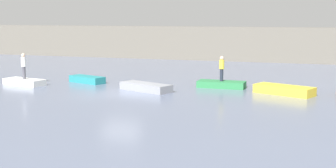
{
  "coord_description": "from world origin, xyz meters",
  "views": [
    {
      "loc": [
        11.64,
        -25.65,
        4.68
      ],
      "look_at": [
        2.33,
        2.08,
        0.4
      ],
      "focal_mm": 50.1,
      "sensor_mm": 36.0,
      "label": 1
    }
  ],
  "objects_px": {
    "person_yellow_shirt": "(222,67)",
    "rowboat_white": "(24,82)",
    "rowboat_green": "(221,84)",
    "rowboat_teal": "(87,79)",
    "rowboat_grey": "(146,87)",
    "person_white_shirt": "(24,65)",
    "rowboat_yellow": "(284,90)"
  },
  "relations": [
    {
      "from": "rowboat_teal",
      "to": "rowboat_yellow",
      "type": "relative_size",
      "value": 0.77
    },
    {
      "from": "person_white_shirt",
      "to": "person_yellow_shirt",
      "type": "relative_size",
      "value": 1.06
    },
    {
      "from": "rowboat_teal",
      "to": "person_white_shirt",
      "type": "distance_m",
      "value": 4.39
    },
    {
      "from": "rowboat_teal",
      "to": "person_yellow_shirt",
      "type": "distance_m",
      "value": 9.53
    },
    {
      "from": "rowboat_teal",
      "to": "rowboat_green",
      "type": "xyz_separation_m",
      "value": [
        9.43,
        0.81,
        -0.02
      ]
    },
    {
      "from": "rowboat_yellow",
      "to": "rowboat_green",
      "type": "bearing_deg",
      "value": -176.34
    },
    {
      "from": "rowboat_teal",
      "to": "rowboat_yellow",
      "type": "bearing_deg",
      "value": 16.74
    },
    {
      "from": "rowboat_green",
      "to": "rowboat_yellow",
      "type": "bearing_deg",
      "value": -19.31
    },
    {
      "from": "rowboat_teal",
      "to": "rowboat_grey",
      "type": "distance_m",
      "value": 5.59
    },
    {
      "from": "rowboat_teal",
      "to": "person_yellow_shirt",
      "type": "bearing_deg",
      "value": 24.31
    },
    {
      "from": "rowboat_grey",
      "to": "person_white_shirt",
      "type": "distance_m",
      "value": 8.85
    },
    {
      "from": "rowboat_yellow",
      "to": "person_white_shirt",
      "type": "relative_size",
      "value": 2.02
    },
    {
      "from": "rowboat_white",
      "to": "rowboat_grey",
      "type": "height_order",
      "value": "rowboat_grey"
    },
    {
      "from": "rowboat_green",
      "to": "person_yellow_shirt",
      "type": "relative_size",
      "value": 1.88
    },
    {
      "from": "rowboat_teal",
      "to": "rowboat_green",
      "type": "bearing_deg",
      "value": 24.31
    },
    {
      "from": "person_white_shirt",
      "to": "person_yellow_shirt",
      "type": "distance_m",
      "value": 13.35
    },
    {
      "from": "rowboat_grey",
      "to": "rowboat_green",
      "type": "bearing_deg",
      "value": 56.79
    },
    {
      "from": "rowboat_white",
      "to": "person_yellow_shirt",
      "type": "distance_m",
      "value": 13.4
    },
    {
      "from": "rowboat_green",
      "to": "rowboat_teal",
      "type": "bearing_deg",
      "value": -175.15
    },
    {
      "from": "person_yellow_shirt",
      "to": "rowboat_white",
      "type": "bearing_deg",
      "value": -166.58
    },
    {
      "from": "rowboat_grey",
      "to": "rowboat_green",
      "type": "relative_size",
      "value": 1.15
    },
    {
      "from": "person_yellow_shirt",
      "to": "rowboat_teal",
      "type": "bearing_deg",
      "value": -175.09
    },
    {
      "from": "rowboat_green",
      "to": "person_yellow_shirt",
      "type": "distance_m",
      "value": 1.13
    },
    {
      "from": "rowboat_yellow",
      "to": "person_white_shirt",
      "type": "height_order",
      "value": "person_white_shirt"
    },
    {
      "from": "rowboat_grey",
      "to": "rowboat_green",
      "type": "distance_m",
      "value": 5.09
    },
    {
      "from": "rowboat_white",
      "to": "rowboat_teal",
      "type": "bearing_deg",
      "value": 45.54
    },
    {
      "from": "rowboat_white",
      "to": "person_yellow_shirt",
      "type": "relative_size",
      "value": 1.84
    },
    {
      "from": "rowboat_white",
      "to": "rowboat_teal",
      "type": "height_order",
      "value": "rowboat_teal"
    },
    {
      "from": "rowboat_grey",
      "to": "rowboat_yellow",
      "type": "relative_size",
      "value": 1.0
    },
    {
      "from": "rowboat_grey",
      "to": "person_white_shirt",
      "type": "height_order",
      "value": "person_white_shirt"
    },
    {
      "from": "rowboat_white",
      "to": "person_white_shirt",
      "type": "relative_size",
      "value": 1.73
    },
    {
      "from": "rowboat_teal",
      "to": "rowboat_yellow",
      "type": "xyz_separation_m",
      "value": [
        13.56,
        -0.63,
        0.03
      ]
    }
  ]
}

